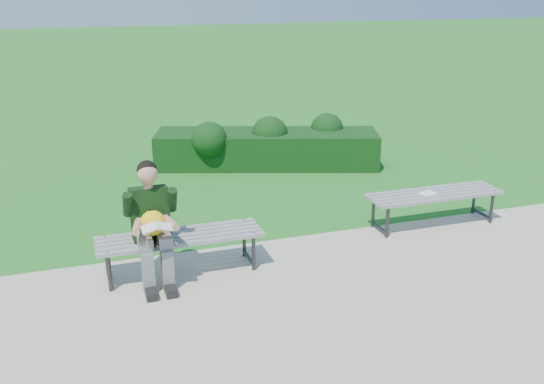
{
  "coord_description": "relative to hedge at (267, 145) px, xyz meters",
  "views": [
    {
      "loc": [
        -2.38,
        -6.6,
        3.08
      ],
      "look_at": [
        -0.27,
        -0.29,
        0.76
      ],
      "focal_mm": 40.0,
      "sensor_mm": 36.0,
      "label": 1
    }
  ],
  "objects": [
    {
      "name": "walkway",
      "position": [
        -0.8,
        -4.93,
        -0.35
      ],
      "size": [
        30.0,
        3.5,
        0.02
      ],
      "color": "#B3A794",
      "rests_on": "ground"
    },
    {
      "name": "bench_right",
      "position": [
        1.21,
        -3.37,
        0.05
      ],
      "size": [
        1.8,
        0.5,
        0.46
      ],
      "color": "slate",
      "rests_on": "walkway"
    },
    {
      "name": "seated_boy",
      "position": [
        -2.51,
        -3.81,
        0.35
      ],
      "size": [
        0.56,
        0.76,
        1.31
      ],
      "color": "gray",
      "rests_on": "walkway"
    },
    {
      "name": "ground",
      "position": [
        -0.8,
        -3.18,
        -0.36
      ],
      "size": [
        80.0,
        80.0,
        0.0
      ],
      "color": "#207817",
      "rests_on": "ground"
    },
    {
      "name": "hedge",
      "position": [
        0.0,
        0.0,
        0.0
      ],
      "size": [
        3.95,
        2.11,
        0.89
      ],
      "color": "#174016",
      "rests_on": "ground"
    },
    {
      "name": "bench_left",
      "position": [
        -2.21,
        -3.71,
        0.05
      ],
      "size": [
        1.8,
        0.5,
        0.46
      ],
      "color": "slate",
      "rests_on": "walkway"
    },
    {
      "name": "paper_sheet",
      "position": [
        1.11,
        -3.37,
        0.11
      ],
      "size": [
        0.26,
        0.22,
        0.01
      ],
      "color": "white",
      "rests_on": "bench_right"
    }
  ]
}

